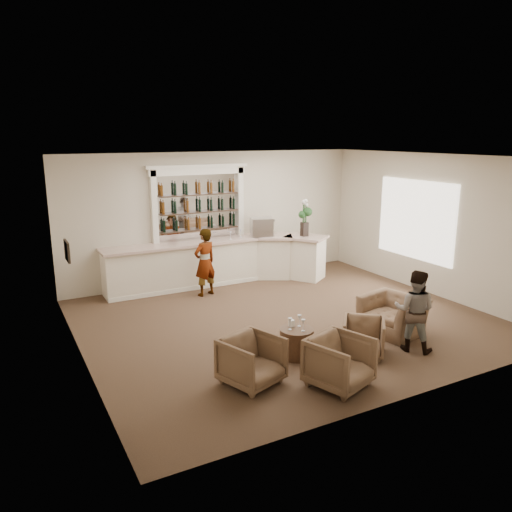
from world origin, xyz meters
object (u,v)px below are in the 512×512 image
Objects in this scene: espresso_machine at (261,227)px; bar_counter at (219,262)px; guest at (415,311)px; armchair_far at (393,315)px; armchair_left at (252,361)px; flower_vase at (305,215)px; cocktail_table at (297,343)px; armchair_center at (340,362)px; armchair_right at (363,337)px; sommelier at (205,262)px.

bar_counter is at bearing -166.00° from espresso_machine.
guest is 0.89m from armchair_far.
armchair_left is at bearing -93.55° from armchair_far.
cocktail_table is at bearing -124.83° from flower_vase.
armchair_center is (-0.57, -5.73, -0.18)m from bar_counter.
armchair_left is 0.86× the size of flower_vase.
flower_vase is at bearing -9.24° from espresso_machine.
armchair_far is at bearing -70.23° from bar_counter.
armchair_right is at bearing 36.18° from guest.
armchair_right is at bearing -80.59° from espresso_machine.
bar_counter is 4.60m from cocktail_table.
armchair_right is at bearing 88.45° from sommelier.
sommelier reaches higher than armchair_far.
sommelier is 2.03m from espresso_machine.
espresso_machine is at bearing 40.60° from armchair_left.
guest reaches higher than cocktail_table.
guest reaches higher than armchair_far.
espresso_machine is (2.89, 4.97, 1.00)m from armchair_left.
espresso_machine is (1.85, 0.61, 0.58)m from sommelier.
sommelier is at bearing -161.75° from armchair_far.
armchair_far is at bearing 0.91° from cocktail_table.
guest is 5.26m from espresso_machine.
armchair_center is 2.51m from armchair_far.
armchair_left is 3.37m from armchair_far.
guest is at bearing -75.42° from bar_counter.
guest is 1.35× the size of armchair_far.
armchair_far is at bearing -66.91° from espresso_machine.
espresso_machine reaches higher than armchair_center.
armchair_center is at bearing 65.62° from guest.
armchair_far is at bearing -55.23° from guest.
cocktail_table is at bearing -94.06° from espresso_machine.
armchair_left is 1.52× the size of espresso_machine.
bar_counter is 6.67× the size of armchair_center.
sommelier is 5.06m from armchair_center.
armchair_left is 1.32m from armchair_center.
cocktail_table is at bearing 74.82° from sommelier.
armchair_far is at bearing -10.19° from armchair_left.
armchair_center is at bearing -89.81° from espresso_machine.
armchair_far reaches higher than cocktail_table.
bar_counter is 5.95× the size of flower_vase.
flower_vase reaches higher than bar_counter.
flower_vase is (3.89, 4.47, 1.30)m from armchair_left.
espresso_machine reaches higher than sommelier.
guest is 2.06× the size of armchair_right.
espresso_machine is at bearing 68.46° from cocktail_table.
armchair_right is 1.29× the size of espresso_machine.
bar_counter is at bearing -172.81° from armchair_far.
sommelier is (-0.66, -0.69, 0.23)m from bar_counter.
armchair_right is at bearing -78.68° from armchair_far.
sommelier reaches higher than armchair_left.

